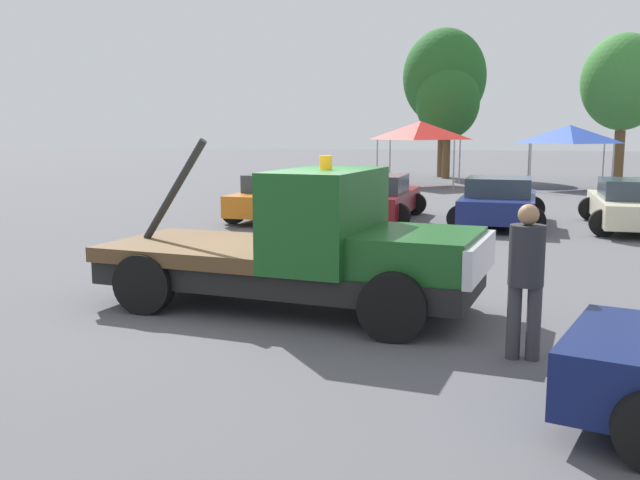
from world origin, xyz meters
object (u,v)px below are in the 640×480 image
object	(u,v)px
parked_car_cream	(632,205)
traffic_cone	(469,254)
parked_car_maroon	(376,198)
tree_left	(623,82)
person_near_truck	(526,271)
parked_car_navy	(499,202)
canopy_tent_red	(421,130)
tree_right	(448,102)
tow_truck	(309,250)
canopy_tent_blue	(570,134)
parked_car_orange	(281,197)
tree_center	(444,78)

from	to	relation	value
parked_car_cream	traffic_cone	size ratio (longest dim) A/B	8.83
parked_car_maroon	tree_left	xyz separation A→B (m)	(8.93, 18.43, 4.26)
person_near_truck	parked_car_cream	size ratio (longest dim) A/B	0.37
person_near_truck	traffic_cone	bearing A→B (deg)	7.98
parked_car_navy	canopy_tent_red	bearing A→B (deg)	18.04
parked_car_navy	tree_left	size ratio (longest dim) A/B	0.61
person_near_truck	tree_right	bearing A→B (deg)	5.22
person_near_truck	tree_left	bearing A→B (deg)	-10.87
tow_truck	parked_car_maroon	xyz separation A→B (m)	(-1.00, 10.51, -0.26)
person_near_truck	tree_left	distance (m)	31.10
parked_car_cream	traffic_cone	bearing A→B (deg)	149.50
tow_truck	traffic_cone	bearing A→B (deg)	69.12
tree_left	person_near_truck	bearing A→B (deg)	-99.14
canopy_tent_red	canopy_tent_blue	size ratio (longest dim) A/B	1.04
tree_left	parked_car_cream	bearing A→B (deg)	-96.24
parked_car_cream	canopy_tent_red	size ratio (longest dim) A/B	1.40
parked_car_cream	traffic_cone	distance (m)	7.50
canopy_tent_red	canopy_tent_blue	bearing A→B (deg)	-2.36
tow_truck	parked_car_navy	bearing A→B (deg)	82.87
canopy_tent_blue	parked_car_navy	bearing A→B (deg)	-101.64
tree_right	parked_car_orange	bearing A→B (deg)	-99.36
tow_truck	traffic_cone	world-z (taller)	tow_truck
tow_truck	canopy_tent_blue	xyz separation A→B (m)	(5.14, 23.27, 1.50)
parked_car_maroon	traffic_cone	xyz separation A→B (m)	(3.08, -6.47, -0.40)
canopy_tent_blue	tree_right	xyz separation A→B (m)	(-5.81, 5.52, 1.62)
canopy_tent_blue	tree_center	xyz separation A→B (m)	(-6.13, 6.74, 2.96)
person_near_truck	tree_left	xyz separation A→B (m)	(4.90, 30.47, 3.86)
tree_left	traffic_cone	world-z (taller)	tree_left
parked_car_navy	person_near_truck	bearing A→B (deg)	-175.75
canopy_tent_red	tree_center	distance (m)	7.06
tree_left	traffic_cone	size ratio (longest dim) A/B	13.31
canopy_tent_red	traffic_cone	distance (m)	19.94
tree_right	parked_car_navy	bearing A→B (deg)	-80.29
tow_truck	tree_right	bearing A→B (deg)	97.68
parked_car_navy	tree_center	world-z (taller)	tree_center
parked_car_maroon	canopy_tent_red	world-z (taller)	canopy_tent_red
person_near_truck	canopy_tent_red	world-z (taller)	canopy_tent_red
canopy_tent_blue	tree_right	world-z (taller)	tree_right
parked_car_maroon	tow_truck	bearing A→B (deg)	-173.66
tow_truck	tree_left	distance (m)	30.27
person_near_truck	parked_car_cream	distance (m)	12.34
canopy_tent_blue	tree_center	world-z (taller)	tree_center
person_near_truck	parked_car_cream	bearing A→B (deg)	-15.23
canopy_tent_red	parked_car_cream	bearing A→B (deg)	-60.83
parked_car_navy	parked_car_orange	bearing A→B (deg)	94.36
canopy_tent_red	tree_center	xyz separation A→B (m)	(0.41, 6.47, 2.81)
parked_car_navy	traffic_cone	distance (m)	6.36
parked_car_maroon	canopy_tent_blue	world-z (taller)	canopy_tent_blue
tow_truck	tree_left	world-z (taller)	tree_left
tow_truck	person_near_truck	world-z (taller)	tow_truck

